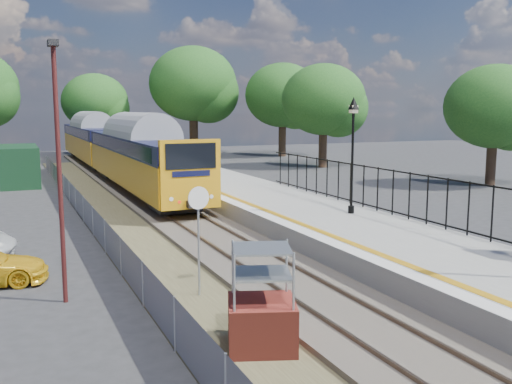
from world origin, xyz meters
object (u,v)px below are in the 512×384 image
train (110,145)px  brick_plinth (262,300)px  victorian_lamp_north (353,128)px  speed_sign (199,222)px  carpark_lamp (59,156)px

train → brick_plinth: (-2.50, -33.42, -1.27)m
train → brick_plinth: train is taller
victorian_lamp_north → speed_sign: (-7.95, -4.88, -2.22)m
train → brick_plinth: 33.53m
train → brick_plinth: size_ratio=18.24×
train → carpark_lamp: carpark_lamp is taller
train → speed_sign: size_ratio=13.53×
brick_plinth → speed_sign: speed_sign is taller
speed_sign → train: bearing=75.7°
victorian_lamp_north → brick_plinth: size_ratio=2.05×
train → speed_sign: (-2.65, -29.68, -0.26)m
speed_sign → carpark_lamp: 3.92m
victorian_lamp_north → brick_plinth: victorian_lamp_north is taller
train → carpark_lamp: (-5.99, -28.62, 1.50)m
train → victorian_lamp_north: bearing=-77.9°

